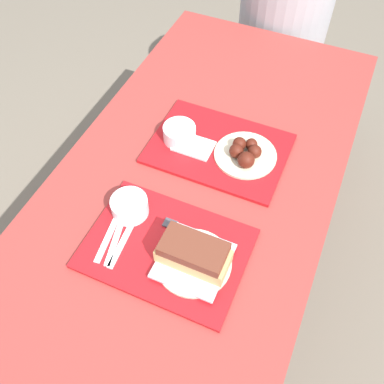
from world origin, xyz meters
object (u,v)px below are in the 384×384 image
(tray_far, at_px, (219,148))
(person_seated_across, at_px, (284,15))
(bowl_coleslaw_near, at_px, (130,206))
(brisket_sandwich_plate, at_px, (194,256))
(tray_near, at_px, (166,248))
(bowl_coleslaw_far, at_px, (179,133))
(wings_plate_far, at_px, (245,153))

(tray_far, relative_size, person_seated_across, 0.59)
(bowl_coleslaw_near, bearing_deg, brisket_sandwich_plate, -18.62)
(bowl_coleslaw_near, bearing_deg, person_seated_across, 85.73)
(tray_near, xyz_separation_m, brisket_sandwich_plate, (0.08, -0.01, 0.04))
(bowl_coleslaw_near, xyz_separation_m, brisket_sandwich_plate, (0.22, -0.08, 0.01))
(tray_near, relative_size, person_seated_across, 0.59)
(tray_far, distance_m, bowl_coleslaw_far, 0.13)
(tray_near, bearing_deg, wings_plate_far, 77.51)
(brisket_sandwich_plate, relative_size, person_seated_across, 0.27)
(tray_near, relative_size, bowl_coleslaw_far, 4.13)
(person_seated_across, bearing_deg, tray_far, -87.30)
(tray_far, xyz_separation_m, person_seated_across, (-0.04, 0.91, -0.06))
(tray_far, relative_size, bowl_coleslaw_near, 4.13)
(bowl_coleslaw_near, bearing_deg, bowl_coleslaw_far, 88.39)
(tray_far, bearing_deg, wings_plate_far, -5.28)
(tray_near, bearing_deg, tray_far, 90.60)
(tray_near, bearing_deg, bowl_coleslaw_far, 109.48)
(tray_far, bearing_deg, bowl_coleslaw_near, -112.58)
(bowl_coleslaw_far, relative_size, wings_plate_far, 0.53)
(wings_plate_far, bearing_deg, brisket_sandwich_plate, -89.98)
(tray_near, distance_m, person_seated_across, 1.30)
(tray_near, distance_m, tray_far, 0.39)
(bowl_coleslaw_near, xyz_separation_m, person_seated_across, (0.09, 1.24, -0.09))
(brisket_sandwich_plate, distance_m, bowl_coleslaw_far, 0.44)
(tray_near, bearing_deg, bowl_coleslaw_near, 156.02)
(tray_far, height_order, wings_plate_far, wings_plate_far)
(tray_near, distance_m, brisket_sandwich_plate, 0.10)
(brisket_sandwich_plate, distance_m, person_seated_across, 1.32)
(bowl_coleslaw_far, height_order, wings_plate_far, wings_plate_far)
(tray_near, distance_m, wings_plate_far, 0.39)
(tray_near, relative_size, brisket_sandwich_plate, 2.15)
(tray_near, xyz_separation_m, tray_far, (-0.00, 0.39, 0.00))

